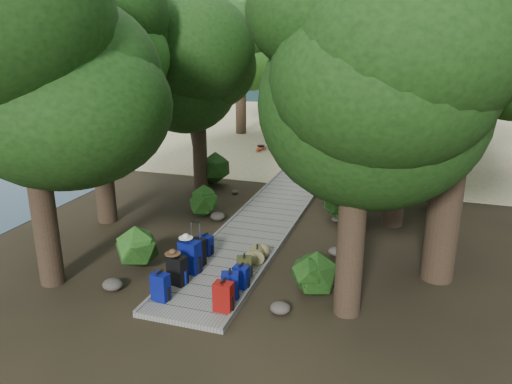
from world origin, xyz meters
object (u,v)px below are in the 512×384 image
(backpack_right_c, at_px, (241,276))
(duffel_right_khaki, at_px, (257,254))
(backpack_left_b, at_px, (177,269))
(backpack_right_b, at_px, (230,284))
(backpack_left_c, at_px, (190,255))
(backpack_right_d, at_px, (244,265))
(backpack_left_d, at_px, (205,244))
(sun_lounger, at_px, (375,153))
(lone_suitcase_on_sand, at_px, (322,161))
(kayak, at_px, (261,147))
(backpack_right_a, at_px, (223,295))
(backpack_left_a, at_px, (160,286))
(suitcase_on_boardwalk, at_px, (196,251))

(backpack_right_c, relative_size, duffel_right_khaki, 1.06)
(backpack_left_b, xyz_separation_m, duffel_right_khaki, (1.36, 1.72, -0.19))
(backpack_left_b, height_order, backpack_right_b, backpack_left_b)
(backpack_left_c, bearing_deg, backpack_left_b, -83.47)
(backpack_right_d, bearing_deg, backpack_left_d, 131.62)
(sun_lounger, bearing_deg, lone_suitcase_on_sand, -132.17)
(backpack_left_b, relative_size, kayak, 0.27)
(backpack_left_c, xyz_separation_m, backpack_right_b, (1.35, -0.86, -0.11))
(backpack_right_c, xyz_separation_m, backpack_right_d, (-0.12, 0.56, -0.02))
(backpack_right_a, xyz_separation_m, lone_suitcase_on_sand, (-0.28, 12.12, -0.13))
(backpack_left_c, height_order, backpack_right_d, backpack_left_c)
(kayak, bearing_deg, backpack_right_b, -76.24)
(backpack_left_b, relative_size, backpack_left_c, 0.86)
(backpack_left_b, bearing_deg, backpack_right_c, 22.27)
(backpack_left_a, height_order, backpack_left_d, backpack_left_a)
(backpack_left_c, bearing_deg, backpack_left_d, 102.21)
(kayak, bearing_deg, sun_lounger, -5.19)
(backpack_right_a, height_order, kayak, backpack_right_a)
(backpack_right_b, relative_size, backpack_right_c, 1.14)
(backpack_left_d, height_order, suitcase_on_boardwalk, suitcase_on_boardwalk)
(backpack_left_a, relative_size, backpack_right_d, 1.27)
(backpack_left_d, height_order, duffel_right_khaki, backpack_left_d)
(backpack_left_c, distance_m, backpack_right_b, 1.60)
(backpack_left_a, distance_m, backpack_left_b, 0.76)
(lone_suitcase_on_sand, bearing_deg, backpack_right_c, -105.65)
(backpack_right_b, bearing_deg, backpack_left_a, -177.56)
(backpack_right_b, height_order, duffel_right_khaki, backpack_right_b)
(backpack_right_d, bearing_deg, suitcase_on_boardwalk, 153.57)
(backpack_right_a, relative_size, sun_lounger, 0.36)
(backpack_left_a, bearing_deg, duffel_right_khaki, 68.46)
(backpack_left_d, bearing_deg, backpack_right_a, -46.08)
(suitcase_on_boardwalk, bearing_deg, lone_suitcase_on_sand, 89.48)
(backpack_left_d, relative_size, suitcase_on_boardwalk, 0.83)
(backpack_left_a, distance_m, suitcase_on_boardwalk, 1.83)
(backpack_right_d, distance_m, duffel_right_khaki, 0.88)
(backpack_left_b, height_order, suitcase_on_boardwalk, backpack_left_b)
(backpack_left_a, relative_size, lone_suitcase_on_sand, 1.08)
(duffel_right_khaki, distance_m, suitcase_on_boardwalk, 1.52)
(backpack_left_a, height_order, lone_suitcase_on_sand, backpack_left_a)
(lone_suitcase_on_sand, bearing_deg, backpack_right_d, -106.23)
(backpack_right_b, xyz_separation_m, kayak, (-3.77, 14.18, -0.29))
(duffel_right_khaki, xyz_separation_m, lone_suitcase_on_sand, (-0.22, 9.67, 0.03))
(kayak, xyz_separation_m, sun_lounger, (5.56, -0.39, 0.17))
(backpack_right_c, bearing_deg, kayak, 112.66)
(backpack_right_b, bearing_deg, backpack_left_c, 128.80)
(backpack_left_b, relative_size, lone_suitcase_on_sand, 1.19)
(backpack_left_c, distance_m, backpack_right_d, 1.32)
(backpack_left_a, xyz_separation_m, sun_lounger, (3.18, 14.32, -0.13))
(backpack_left_d, height_order, lone_suitcase_on_sand, backpack_left_d)
(suitcase_on_boardwalk, xyz_separation_m, lone_suitcase_on_sand, (1.15, 10.32, -0.12))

